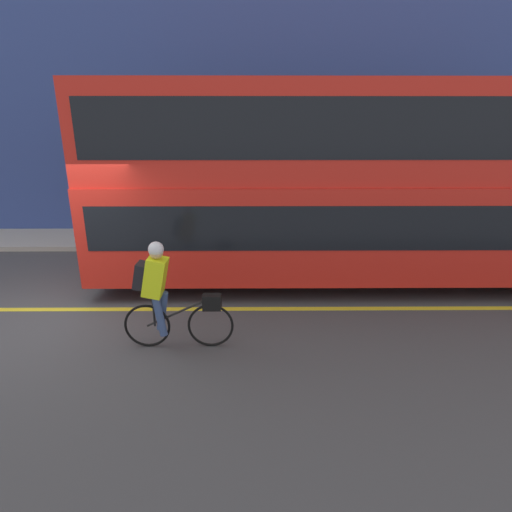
# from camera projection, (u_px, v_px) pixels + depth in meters

# --- Properties ---
(ground_plane) EXTENTS (80.00, 80.00, 0.00)m
(ground_plane) POSITION_uv_depth(u_px,v_px,m) (64.00, 313.00, 6.93)
(ground_plane) COLOR #424244
(road_center_line) EXTENTS (50.00, 0.14, 0.01)m
(road_center_line) POSITION_uv_depth(u_px,v_px,m) (67.00, 309.00, 7.06)
(road_center_line) COLOR yellow
(road_center_line) RESTS_ON ground_plane
(sidewalk_curb) EXTENTS (60.00, 1.97, 0.12)m
(sidewalk_curb) POSITION_uv_depth(u_px,v_px,m) (137.00, 239.00, 11.31)
(sidewalk_curb) COLOR #A8A399
(sidewalk_curb) RESTS_ON ground_plane
(building_facade) EXTENTS (60.00, 0.30, 7.42)m
(building_facade) POSITION_uv_depth(u_px,v_px,m) (137.00, 104.00, 11.27)
(building_facade) COLOR #33478C
(building_facade) RESTS_ON ground_plane
(bus) EXTENTS (10.42, 2.57, 3.83)m
(bus) POSITION_uv_depth(u_px,v_px,m) (362.00, 178.00, 7.83)
(bus) COLOR black
(bus) RESTS_ON ground_plane
(cyclist_on_bike) EXTENTS (1.59, 0.32, 1.60)m
(cyclist_on_bike) POSITION_uv_depth(u_px,v_px,m) (165.00, 292.00, 5.61)
(cyclist_on_bike) COLOR black
(cyclist_on_bike) RESTS_ON ground_plane
(street_sign_post) EXTENTS (0.36, 0.09, 2.54)m
(street_sign_post) POSITION_uv_depth(u_px,v_px,m) (360.00, 187.00, 10.79)
(street_sign_post) COLOR #59595B
(street_sign_post) RESTS_ON sidewalk_curb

